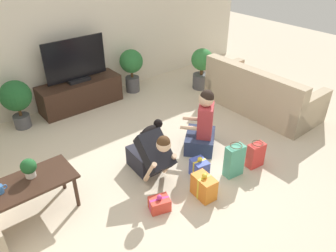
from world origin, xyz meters
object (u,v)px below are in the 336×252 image
potted_plant_back_left (16,99)px  gift_box_a (199,168)px  tv (76,63)px  dog (151,130)px  tv_console (81,94)px  gift_box_c (204,187)px  mug (0,189)px  potted_plant_corner_right (202,66)px  tabletop_plant (29,167)px  potted_plant_back_right (131,66)px  coffee_table (24,188)px  sofa_right (260,95)px  gift_bag_a (234,161)px  gift_bag_b (256,155)px  gift_box_b (159,204)px  person_sitting (202,128)px  person_kneeling (151,155)px

potted_plant_back_left → gift_box_a: (1.35, -2.70, -0.38)m
tv → dog: 1.84m
tv_console → gift_box_a: (0.28, -2.75, -0.12)m
gift_box_c → mug: size_ratio=2.85×
potted_plant_corner_right → mug: (-4.08, -1.24, 0.04)m
dog → tabletop_plant: (-1.82, -0.27, 0.39)m
tv → potted_plant_back_right: tv is taller
potted_plant_corner_right → gift_box_a: bearing=-134.7°
coffee_table → potted_plant_back_right: bearing=36.3°
tv_console → mug: mug is taller
sofa_right → tv: (-2.35, 2.10, 0.53)m
gift_box_c → gift_bag_a: 0.59m
sofa_right → tv_console: 3.16m
gift_box_a → gift_bag_b: 0.80m
potted_plant_corner_right → tabletop_plant: bearing=-162.5°
gift_box_a → gift_box_b: gift_box_a is taller
potted_plant_back_right → gift_box_c: potted_plant_back_right is taller
coffee_table → gift_bag_a: bearing=-22.6°
potted_plant_back_right → gift_box_c: 3.18m
dog → gift_box_c: (-0.23, -1.34, -0.05)m
tv_console → potted_plant_back_left: (-1.07, -0.05, 0.26)m
gift_bag_b → gift_box_a: bearing=156.9°
gift_box_c → coffee_table: bearing=149.6°
potted_plant_back_left → potted_plant_back_right: potted_plant_back_right is taller
dog → gift_box_a: 1.04m
person_sitting → gift_box_a: size_ratio=3.08×
sofa_right → gift_bag_a: 1.93m
gift_box_b → tabletop_plant: 1.48m
tv_console → gift_bag_b: (1.01, -3.06, -0.07)m
gift_box_c → potted_plant_back_left: bearing=110.7°
tv_console → coffee_table: bearing=-128.9°
gift_box_a → person_sitting: bearing=43.0°
person_sitting → dog: bearing=-92.8°
potted_plant_back_left → tabletop_plant: (-0.47, -1.92, 0.08)m
person_kneeling → gift_box_c: person_kneeling is taller
dog → tv: bearing=-3.3°
potted_plant_back_left → gift_bag_a: 3.42m
sofa_right → mug: bearing=89.0°
person_sitting → gift_bag_a: bearing=41.6°
potted_plant_back_left → dog: 2.16m
potted_plant_corner_right → gift_bag_a: size_ratio=1.74×
potted_plant_corner_right → dog: size_ratio=1.50×
tv → gift_bag_a: (0.65, -3.00, -0.60)m
potted_plant_back_right → dog: (-0.78, -1.66, -0.33)m
potted_plant_back_right → tabletop_plant: bearing=-143.6°
person_kneeling → person_sitting: (0.94, 0.03, 0.02)m
tv → gift_bag_a: size_ratio=2.34×
potted_plant_back_left → gift_box_c: bearing=-69.3°
tv → gift_box_b: tv is taller
tv → mug: 2.78m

